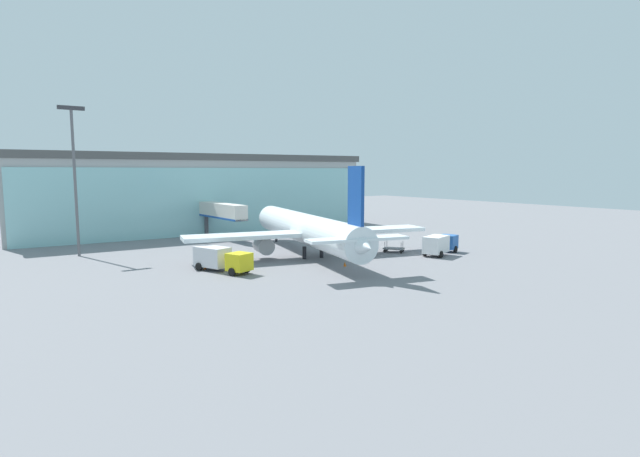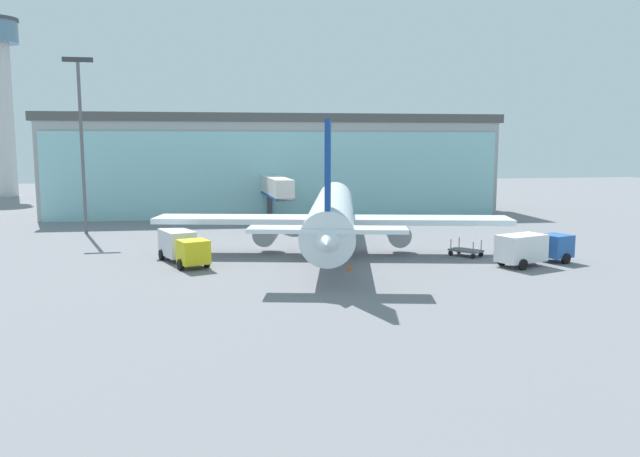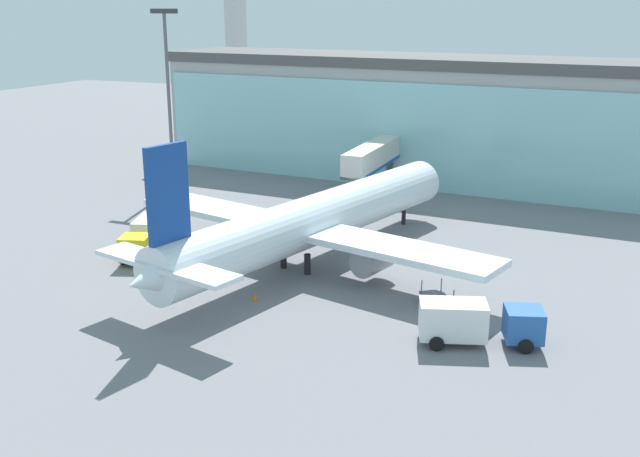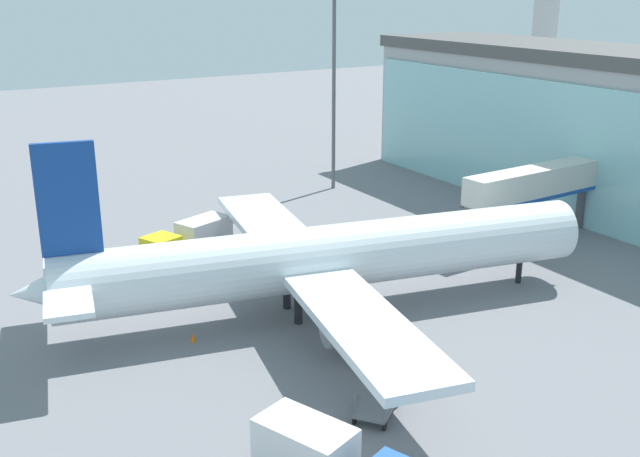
# 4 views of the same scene
# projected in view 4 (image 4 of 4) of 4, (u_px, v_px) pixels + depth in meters

# --- Properties ---
(ground) EXTENTS (240.00, 240.00, 0.00)m
(ground) POSITION_uv_depth(u_px,v_px,m) (246.00, 320.00, 45.43)
(ground) COLOR slate
(jet_bridge) EXTENTS (2.75, 14.87, 5.92)m
(jet_bridge) POSITION_uv_depth(u_px,v_px,m) (540.00, 184.00, 58.77)
(jet_bridge) COLOR beige
(jet_bridge) RESTS_ON ground
(apron_light_mast) EXTENTS (3.20, 0.40, 19.40)m
(apron_light_mast) POSITION_uv_depth(u_px,v_px,m) (334.00, 73.00, 71.90)
(apron_light_mast) COLOR #59595E
(apron_light_mast) RESTS_ON ground
(airplane) EXTENTS (32.37, 36.48, 11.67)m
(airplane) POSITION_uv_depth(u_px,v_px,m) (324.00, 258.00, 45.72)
(airplane) COLOR white
(airplane) RESTS_ON ground
(catering_truck) EXTENTS (4.54, 7.61, 2.65)m
(catering_truck) POSITION_uv_depth(u_px,v_px,m) (191.00, 238.00, 55.69)
(catering_truck) COLOR yellow
(catering_truck) RESTS_ON ground
(baggage_cart) EXTENTS (2.95, 3.20, 1.50)m
(baggage_cart) POSITION_uv_depth(u_px,v_px,m) (377.00, 405.00, 35.26)
(baggage_cart) COLOR slate
(baggage_cart) RESTS_ON ground
(safety_cone_nose) EXTENTS (0.36, 0.36, 0.55)m
(safety_cone_nose) POSITION_uv_depth(u_px,v_px,m) (193.00, 337.00, 42.65)
(safety_cone_nose) COLOR orange
(safety_cone_nose) RESTS_ON ground
(safety_cone_wingtip) EXTENTS (0.36, 0.36, 0.55)m
(safety_cone_wingtip) POSITION_uv_depth(u_px,v_px,m) (214.00, 245.00, 57.99)
(safety_cone_wingtip) COLOR orange
(safety_cone_wingtip) RESTS_ON ground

